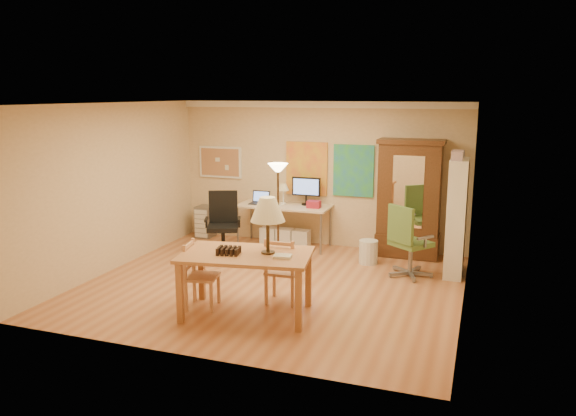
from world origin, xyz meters
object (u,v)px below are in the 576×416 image
(office_chair_green, at_px, (409,258))
(armoire, at_px, (409,206))
(bookshelf, at_px, (456,218))
(office_chair_black, at_px, (223,239))
(computer_desk, at_px, (286,221))
(dining_table, at_px, (254,241))

(office_chair_green, distance_m, armoire, 1.31)
(office_chair_green, bearing_deg, bookshelf, 27.54)
(bookshelf, bearing_deg, office_chair_black, -175.69)
(computer_desk, distance_m, office_chair_green, 2.66)
(office_chair_black, relative_size, armoire, 0.55)
(office_chair_green, xyz_separation_m, armoire, (-0.17, 1.16, 0.59))
(dining_table, distance_m, office_chair_black, 2.85)
(armoire, bearing_deg, office_chair_green, -81.54)
(computer_desk, distance_m, bookshelf, 3.21)
(computer_desk, height_order, office_chair_green, computer_desk)
(dining_table, relative_size, office_chair_green, 1.55)
(office_chair_black, bearing_deg, armoire, 19.74)
(office_chair_green, xyz_separation_m, bookshelf, (0.67, 0.35, 0.61))
(dining_table, distance_m, bookshelf, 3.50)
(armoire, distance_m, bookshelf, 1.17)
(computer_desk, bearing_deg, dining_table, -77.49)
(dining_table, height_order, office_chair_green, dining_table)
(dining_table, bearing_deg, armoire, 65.91)
(dining_table, height_order, office_chair_black, dining_table)
(dining_table, relative_size, office_chair_black, 1.57)
(dining_table, distance_m, computer_desk, 3.43)
(computer_desk, height_order, office_chair_black, computer_desk)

